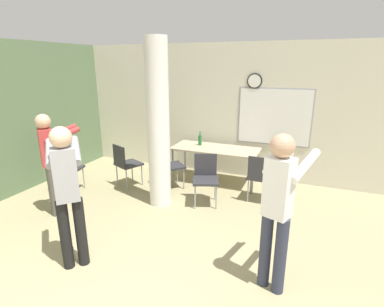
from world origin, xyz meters
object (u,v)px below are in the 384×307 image
(chair_table_left, at_px, (168,164))
(chair_table_right, at_px, (260,175))
(chair_near_pillar, at_px, (125,162))
(person_playing_front, at_px, (67,187))
(chair_by_left_wall, at_px, (65,166))
(folding_table, at_px, (215,150))
(chair_table_front, at_px, (206,176))
(bottle_on_table, at_px, (200,140))
(person_watching_back, at_px, (50,157))
(person_playing_side, at_px, (279,202))

(chair_table_left, relative_size, chair_table_right, 1.00)
(chair_near_pillar, xyz_separation_m, person_playing_front, (0.82, -2.32, 0.52))
(person_playing_front, bearing_deg, chair_by_left_wall, 136.09)
(chair_by_left_wall, bearing_deg, folding_table, 31.16)
(chair_near_pillar, xyz_separation_m, chair_table_front, (1.73, -0.11, 0.00))
(bottle_on_table, height_order, chair_by_left_wall, bottle_on_table)
(bottle_on_table, relative_size, person_watching_back, 0.18)
(chair_table_left, height_order, chair_table_right, same)
(chair_table_front, relative_size, person_playing_front, 0.50)
(bottle_on_table, xyz_separation_m, chair_near_pillar, (-1.21, -0.99, -0.33))
(bottle_on_table, bearing_deg, person_watching_back, -124.33)
(chair_table_right, relative_size, person_watching_back, 0.52)
(person_watching_back, bearing_deg, chair_table_left, 52.35)
(chair_table_right, distance_m, person_watching_back, 3.51)
(chair_near_pillar, distance_m, chair_table_front, 1.73)
(bottle_on_table, relative_size, person_playing_side, 0.17)
(bottle_on_table, height_order, chair_table_left, bottle_on_table)
(chair_table_front, xyz_separation_m, chair_by_left_wall, (-2.67, -0.52, 0.00))
(chair_table_front, height_order, person_watching_back, person_watching_back)
(bottle_on_table, relative_size, chair_by_left_wall, 0.34)
(chair_near_pillar, xyz_separation_m, person_playing_side, (3.12, -1.81, 0.52))
(chair_table_left, xyz_separation_m, person_watching_back, (-1.26, -1.63, 0.46))
(chair_table_front, distance_m, person_watching_back, 2.55)
(chair_by_left_wall, distance_m, person_playing_front, 2.50)
(person_playing_front, distance_m, person_watching_back, 1.55)
(chair_table_right, xyz_separation_m, person_watching_back, (-3.04, -1.69, 0.46))
(chair_near_pillar, distance_m, person_watching_back, 1.54)
(chair_table_left, bearing_deg, person_watching_back, -127.65)
(bottle_on_table, bearing_deg, person_playing_side, -55.76)
(chair_table_front, xyz_separation_m, chair_table_right, (0.88, 0.41, 0.00))
(chair_near_pillar, height_order, chair_table_front, same)
(chair_table_left, xyz_separation_m, chair_by_left_wall, (-1.77, -0.86, 0.00))
(person_playing_front, relative_size, person_watching_back, 1.05)
(chair_table_right, height_order, person_playing_side, person_playing_side)
(folding_table, distance_m, person_playing_front, 3.33)
(person_playing_front, relative_size, person_playing_side, 0.99)
(chair_table_left, distance_m, person_playing_front, 2.61)
(chair_table_front, bearing_deg, chair_near_pillar, 176.26)
(folding_table, relative_size, chair_near_pillar, 2.02)
(chair_near_pillar, bearing_deg, chair_table_right, 6.40)
(folding_table, distance_m, bottle_on_table, 0.42)
(person_watching_back, distance_m, person_playing_side, 3.57)
(person_watching_back, bearing_deg, chair_table_right, 29.13)
(person_watching_back, bearing_deg, chair_by_left_wall, 123.66)
(chair_by_left_wall, distance_m, person_watching_back, 1.04)
(folding_table, relative_size, person_playing_side, 1.00)
(chair_table_right, bearing_deg, chair_table_front, -155.28)
(chair_table_front, xyz_separation_m, person_playing_front, (-0.91, -2.21, 0.52))
(folding_table, height_order, chair_table_right, chair_table_right)
(chair_table_left, distance_m, person_playing_side, 3.11)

